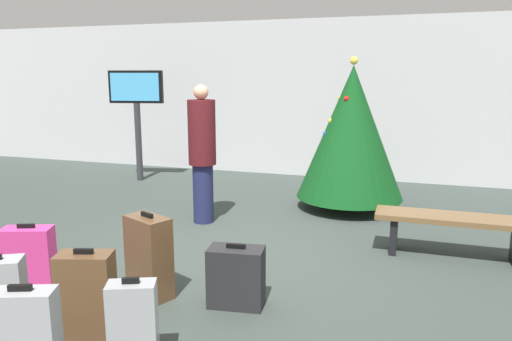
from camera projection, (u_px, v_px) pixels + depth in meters
name	position (u px, v px, depth m)	size (l,w,h in m)	color
ground_plane	(231.00, 253.00, 5.52)	(16.00, 16.00, 0.00)	#38423D
back_wall	(313.00, 99.00, 9.50)	(16.00, 0.20, 3.07)	silver
holiday_tree	(351.00, 132.00, 7.15)	(1.59, 1.59, 2.27)	#4C3319
flight_info_kiosk	(137.00, 102.00, 9.05)	(1.03, 0.29, 2.09)	#333338
waiting_bench	(454.00, 226.00, 5.31)	(1.70, 0.44, 0.48)	brown
traveller_0	(202.00, 151.00, 6.49)	(0.53, 0.53, 1.88)	#1E234C
suitcase_0	(29.00, 256.00, 4.63)	(0.51, 0.36, 0.61)	#E5388C
suitcase_3	(133.00, 326.00, 3.30)	(0.37, 0.29, 0.67)	#9EA0A5
suitcase_4	(149.00, 257.00, 4.37)	(0.49, 0.40, 0.80)	brown
suitcase_6	(87.00, 296.00, 3.67)	(0.46, 0.34, 0.72)	brown
suitcase_7	(236.00, 277.00, 4.21)	(0.51, 0.32, 0.57)	#232326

